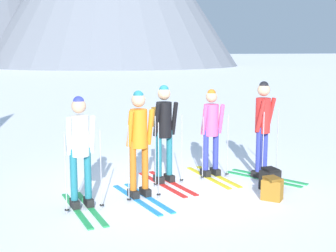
{
  "coord_description": "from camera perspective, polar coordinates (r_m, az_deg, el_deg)",
  "views": [
    {
      "loc": [
        -2.93,
        -7.52,
        2.45
      ],
      "look_at": [
        0.11,
        0.35,
        1.05
      ],
      "focal_mm": 49.89,
      "sensor_mm": 36.0,
      "label": 1
    }
  ],
  "objects": [
    {
      "name": "ground_plane",
      "position": [
        8.44,
        0.15,
        -7.47
      ],
      "size": [
        400.0,
        400.0,
        0.0
      ],
      "primitive_type": "plane",
      "color": "white"
    },
    {
      "name": "skier_in_white",
      "position": [
        7.25,
        -10.68,
        -2.6
      ],
      "size": [
        0.61,
        1.74,
        1.75
      ],
      "color": "green",
      "rests_on": "ground"
    },
    {
      "name": "skier_in_orange",
      "position": [
        7.64,
        -3.55,
        -1.64
      ],
      "size": [
        0.61,
        1.77,
        1.79
      ],
      "color": "#1E84D1",
      "rests_on": "ground"
    },
    {
      "name": "skier_in_black",
      "position": [
        8.49,
        -0.52,
        -0.23
      ],
      "size": [
        0.61,
        1.77,
        1.81
      ],
      "color": "red",
      "rests_on": "ground"
    },
    {
      "name": "skier_in_pink",
      "position": [
        8.96,
        5.31,
        -0.4
      ],
      "size": [
        0.61,
        1.65,
        1.7
      ],
      "color": "yellow",
      "rests_on": "ground"
    },
    {
      "name": "skier_in_red",
      "position": [
        9.0,
        11.54,
        0.21
      ],
      "size": [
        1.02,
        1.57,
        1.85
      ],
      "color": "green",
      "rests_on": "ground"
    },
    {
      "name": "backpack_on_snow_front",
      "position": [
        7.89,
        12.61,
        -7.49
      ],
      "size": [
        0.39,
        0.4,
        0.38
      ],
      "color": "#99661E",
      "rests_on": "ground"
    },
    {
      "name": "backpack_on_snow_beside",
      "position": [
        8.46,
        12.35,
        -6.32
      ],
      "size": [
        0.37,
        0.32,
        0.38
      ],
      "color": "black",
      "rests_on": "ground"
    }
  ]
}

